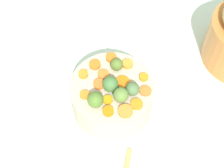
# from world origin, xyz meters

# --- Properties ---
(tabletop) EXTENTS (2.40, 2.40, 0.02)m
(tabletop) POSITION_xyz_m (0.00, 0.00, 0.01)
(tabletop) COLOR silver
(tabletop) RESTS_ON ground
(serving_bowl_carrots) EXTENTS (0.22, 0.22, 0.11)m
(serving_bowl_carrots) POSITION_xyz_m (0.01, -0.01, 0.07)
(serving_bowl_carrots) COLOR #BBAB94
(serving_bowl_carrots) RESTS_ON tabletop
(carrot_slice_0) EXTENTS (0.04, 0.04, 0.01)m
(carrot_slice_0) POSITION_xyz_m (0.09, -0.02, 0.13)
(carrot_slice_0) COLOR orange
(carrot_slice_0) RESTS_ON serving_bowl_carrots
(carrot_slice_1) EXTENTS (0.03, 0.03, 0.01)m
(carrot_slice_1) POSITION_xyz_m (0.01, -0.09, 0.13)
(carrot_slice_1) COLOR orange
(carrot_slice_1) RESTS_ON serving_bowl_carrots
(carrot_slice_2) EXTENTS (0.03, 0.03, 0.01)m
(carrot_slice_2) POSITION_xyz_m (-0.06, -0.05, 0.13)
(carrot_slice_2) COLOR orange
(carrot_slice_2) RESTS_ON serving_bowl_carrots
(carrot_slice_3) EXTENTS (0.04, 0.04, 0.01)m
(carrot_slice_3) POSITION_xyz_m (0.08, 0.03, 0.13)
(carrot_slice_3) COLOR orange
(carrot_slice_3) RESTS_ON serving_bowl_carrots
(carrot_slice_4) EXTENTS (0.04, 0.04, 0.01)m
(carrot_slice_4) POSITION_xyz_m (-0.08, -0.02, 0.13)
(carrot_slice_4) COLOR orange
(carrot_slice_4) RESTS_ON serving_bowl_carrots
(carrot_slice_5) EXTENTS (0.03, 0.03, 0.01)m
(carrot_slice_5) POSITION_xyz_m (0.02, 0.03, 0.13)
(carrot_slice_5) COLOR orange
(carrot_slice_5) RESTS_ON serving_bowl_carrots
(carrot_slice_6) EXTENTS (0.04, 0.04, 0.01)m
(carrot_slice_6) POSITION_xyz_m (-0.03, 0.01, 0.13)
(carrot_slice_6) COLOR orange
(carrot_slice_6) RESTS_ON serving_bowl_carrots
(carrot_slice_7) EXTENTS (0.03, 0.03, 0.01)m
(carrot_slice_7) POSITION_xyz_m (0.04, 0.01, 0.13)
(carrot_slice_7) COLOR orange
(carrot_slice_7) RESTS_ON serving_bowl_carrots
(carrot_slice_8) EXTENTS (0.05, 0.05, 0.01)m
(carrot_slice_8) POSITION_xyz_m (0.01, -0.03, 0.13)
(carrot_slice_8) COLOR orange
(carrot_slice_8) RESTS_ON serving_bowl_carrots
(carrot_slice_9) EXTENTS (0.04, 0.04, 0.01)m
(carrot_slice_9) POSITION_xyz_m (0.06, -0.06, 0.13)
(carrot_slice_9) COLOR orange
(carrot_slice_9) RESTS_ON serving_bowl_carrots
(carrot_slice_10) EXTENTS (0.04, 0.04, 0.01)m
(carrot_slice_10) POSITION_xyz_m (-0.03, -0.09, 0.13)
(carrot_slice_10) COLOR orange
(carrot_slice_10) RESTS_ON serving_bowl_carrots
(carrot_slice_11) EXTENTS (0.04, 0.04, 0.01)m
(carrot_slice_11) POSITION_xyz_m (-0.07, 0.02, 0.13)
(carrot_slice_11) COLOR orange
(carrot_slice_11) RESTS_ON serving_bowl_carrots
(carrot_slice_12) EXTENTS (0.04, 0.04, 0.01)m
(carrot_slice_12) POSITION_xyz_m (-0.01, 0.07, 0.13)
(carrot_slice_12) COLOR orange
(carrot_slice_12) RESTS_ON serving_bowl_carrots
(carrot_slice_13) EXTENTS (0.03, 0.03, 0.01)m
(carrot_slice_13) POSITION_xyz_m (0.06, 0.06, 0.13)
(carrot_slice_13) COLOR orange
(carrot_slice_13) RESTS_ON serving_bowl_carrots
(brussels_sprout_0) EXTENTS (0.04, 0.04, 0.04)m
(brussels_sprout_0) POSITION_xyz_m (-0.04, -0.02, 0.15)
(brussels_sprout_0) COLOR #597835
(brussels_sprout_0) RESTS_ON serving_bowl_carrots
(brussels_sprout_1) EXTENTS (0.04, 0.04, 0.04)m
(brussels_sprout_1) POSITION_xyz_m (-0.00, -0.00, 0.15)
(brussels_sprout_1) COLOR #426D37
(brussels_sprout_1) RESTS_ON serving_bowl_carrots
(brussels_sprout_2) EXTENTS (0.03, 0.03, 0.03)m
(brussels_sprout_2) POSITION_xyz_m (0.06, -0.03, 0.14)
(brussels_sprout_2) COLOR #536E2A
(brussels_sprout_2) RESTS_ON serving_bowl_carrots
(brussels_sprout_3) EXTENTS (0.04, 0.04, 0.04)m
(brussels_sprout_3) POSITION_xyz_m (-0.02, -0.05, 0.14)
(brussels_sprout_3) COLOR #4C6B3F
(brussels_sprout_3) RESTS_ON serving_bowl_carrots
(brussels_sprout_4) EXTENTS (0.04, 0.04, 0.04)m
(brussels_sprout_4) POSITION_xyz_m (-0.04, 0.05, 0.15)
(brussels_sprout_4) COLOR #4E712A
(brussels_sprout_4) RESTS_ON serving_bowl_carrots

